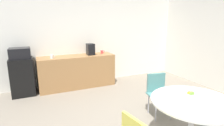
{
  "coord_description": "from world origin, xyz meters",
  "views": [
    {
      "loc": [
        -1.53,
        -2.21,
        1.83
      ],
      "look_at": [
        0.02,
        1.25,
        0.95
      ],
      "focal_mm": 28.68,
      "sensor_mm": 36.0,
      "label": 1
    }
  ],
  "objects_px": {
    "microwave": "(20,53)",
    "chair_teal": "(158,90)",
    "mini_fridge": "(23,77)",
    "coffee_maker": "(90,49)",
    "round_table": "(193,108)",
    "mug_white": "(102,52)",
    "fruit_bowl": "(190,95)",
    "mug_green": "(52,57)"
  },
  "relations": [
    {
      "from": "microwave",
      "to": "chair_teal",
      "type": "bearing_deg",
      "value": -41.73
    },
    {
      "from": "microwave",
      "to": "chair_teal",
      "type": "xyz_separation_m",
      "value": [
        2.48,
        -2.21,
        -0.55
      ]
    },
    {
      "from": "mini_fridge",
      "to": "coffee_maker",
      "type": "distance_m",
      "value": 1.9
    },
    {
      "from": "round_table",
      "to": "mug_white",
      "type": "bearing_deg",
      "value": 92.2
    },
    {
      "from": "chair_teal",
      "to": "mug_white",
      "type": "xyz_separation_m",
      "value": [
        -0.3,
        2.27,
        0.43
      ]
    },
    {
      "from": "mini_fridge",
      "to": "fruit_bowl",
      "type": "xyz_separation_m",
      "value": [
        2.3,
        -3.14,
        0.32
      ]
    },
    {
      "from": "mini_fridge",
      "to": "microwave",
      "type": "relative_size",
      "value": 1.97
    },
    {
      "from": "mini_fridge",
      "to": "mug_white",
      "type": "bearing_deg",
      "value": 1.53
    },
    {
      "from": "mini_fridge",
      "to": "coffee_maker",
      "type": "height_order",
      "value": "coffee_maker"
    },
    {
      "from": "mug_white",
      "to": "coffee_maker",
      "type": "bearing_deg",
      "value": -171.11
    },
    {
      "from": "fruit_bowl",
      "to": "mug_white",
      "type": "xyz_separation_m",
      "value": [
        -0.13,
        3.2,
        0.15
      ]
    },
    {
      "from": "mug_white",
      "to": "mug_green",
      "type": "relative_size",
      "value": 1.0
    },
    {
      "from": "fruit_bowl",
      "to": "mug_green",
      "type": "bearing_deg",
      "value": 117.28
    },
    {
      "from": "round_table",
      "to": "coffee_maker",
      "type": "height_order",
      "value": "coffee_maker"
    },
    {
      "from": "chair_teal",
      "to": "fruit_bowl",
      "type": "xyz_separation_m",
      "value": [
        -0.18,
        -0.93,
        0.27
      ]
    },
    {
      "from": "mug_white",
      "to": "coffee_maker",
      "type": "height_order",
      "value": "coffee_maker"
    },
    {
      "from": "fruit_bowl",
      "to": "mug_green",
      "type": "distance_m",
      "value": 3.44
    },
    {
      "from": "round_table",
      "to": "mug_green",
      "type": "distance_m",
      "value": 3.51
    },
    {
      "from": "microwave",
      "to": "fruit_bowl",
      "type": "xyz_separation_m",
      "value": [
        2.3,
        -3.14,
        -0.28
      ]
    },
    {
      "from": "fruit_bowl",
      "to": "mini_fridge",
      "type": "bearing_deg",
      "value": 126.26
    },
    {
      "from": "round_table",
      "to": "coffee_maker",
      "type": "xyz_separation_m",
      "value": [
        -0.5,
        3.21,
        0.43
      ]
    },
    {
      "from": "microwave",
      "to": "coffee_maker",
      "type": "distance_m",
      "value": 1.8
    },
    {
      "from": "chair_teal",
      "to": "coffee_maker",
      "type": "relative_size",
      "value": 2.59
    },
    {
      "from": "mini_fridge",
      "to": "mug_white",
      "type": "height_order",
      "value": "mug_white"
    },
    {
      "from": "microwave",
      "to": "mini_fridge",
      "type": "bearing_deg",
      "value": 180.0
    },
    {
      "from": "microwave",
      "to": "coffee_maker",
      "type": "relative_size",
      "value": 1.5
    },
    {
      "from": "round_table",
      "to": "microwave",
      "type": "bearing_deg",
      "value": 125.65
    },
    {
      "from": "mug_green",
      "to": "coffee_maker",
      "type": "height_order",
      "value": "coffee_maker"
    },
    {
      "from": "round_table",
      "to": "coffee_maker",
      "type": "distance_m",
      "value": 3.27
    },
    {
      "from": "round_table",
      "to": "mug_green",
      "type": "height_order",
      "value": "mug_green"
    },
    {
      "from": "round_table",
      "to": "mug_green",
      "type": "relative_size",
      "value": 9.21
    },
    {
      "from": "mini_fridge",
      "to": "chair_teal",
      "type": "xyz_separation_m",
      "value": [
        2.48,
        -2.21,
        0.05
      ]
    },
    {
      "from": "microwave",
      "to": "mug_green",
      "type": "relative_size",
      "value": 3.72
    },
    {
      "from": "round_table",
      "to": "fruit_bowl",
      "type": "bearing_deg",
      "value": 88.06
    },
    {
      "from": "mini_fridge",
      "to": "microwave",
      "type": "bearing_deg",
      "value": 0.0
    },
    {
      "from": "coffee_maker",
      "to": "round_table",
      "type": "bearing_deg",
      "value": -81.18
    },
    {
      "from": "chair_teal",
      "to": "fruit_bowl",
      "type": "height_order",
      "value": "fruit_bowl"
    },
    {
      "from": "chair_teal",
      "to": "mug_green",
      "type": "bearing_deg",
      "value": 129.49
    },
    {
      "from": "mini_fridge",
      "to": "mug_green",
      "type": "distance_m",
      "value": 0.87
    },
    {
      "from": "fruit_bowl",
      "to": "mug_white",
      "type": "bearing_deg",
      "value": 92.29
    },
    {
      "from": "mini_fridge",
      "to": "coffee_maker",
      "type": "relative_size",
      "value": 2.95
    },
    {
      "from": "mug_green",
      "to": "coffee_maker",
      "type": "bearing_deg",
      "value": 4.57
    }
  ]
}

